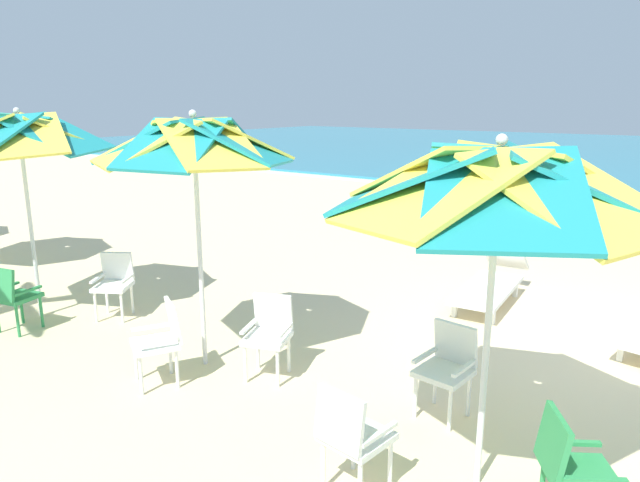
# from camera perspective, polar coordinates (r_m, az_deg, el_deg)

# --- Properties ---
(ground_plane) EXTENTS (80.00, 80.00, 0.00)m
(ground_plane) POSITION_cam_1_polar(r_m,az_deg,el_deg) (7.37, 25.06, -10.27)
(ground_plane) COLOR beige
(beach_umbrella_0) EXTENTS (2.38, 2.38, 2.63)m
(beach_umbrella_0) POSITION_cam_1_polar(r_m,az_deg,el_deg) (4.03, 17.31, 5.30)
(beach_umbrella_0) COLOR silver
(beach_umbrella_0) RESTS_ON ground
(plastic_chair_0) EXTENTS (0.48, 0.50, 0.87)m
(plastic_chair_0) POSITION_cam_1_polar(r_m,az_deg,el_deg) (5.47, 12.56, -11.90)
(plastic_chair_0) COLOR white
(plastic_chair_0) RESTS_ON ground
(plastic_chair_1) EXTENTS (0.49, 0.52, 0.87)m
(plastic_chair_1) POSITION_cam_1_polar(r_m,az_deg,el_deg) (4.37, 3.12, -18.57)
(plastic_chair_1) COLOR white
(plastic_chair_1) RESTS_ON ground
(plastic_chair_2) EXTENTS (0.63, 0.61, 0.87)m
(plastic_chair_2) POSITION_cam_1_polar(r_m,az_deg,el_deg) (4.36, 23.66, -19.90)
(plastic_chair_2) COLOR #2D8C4C
(plastic_chair_2) RESTS_ON ground
(beach_umbrella_1) EXTENTS (2.05, 2.05, 2.75)m
(beach_umbrella_1) POSITION_cam_1_polar(r_m,az_deg,el_deg) (6.01, -12.39, 9.35)
(beach_umbrella_1) COLOR silver
(beach_umbrella_1) RESTS_ON ground
(plastic_chair_3) EXTENTS (0.60, 0.62, 0.87)m
(plastic_chair_3) POSITION_cam_1_polar(r_m,az_deg,el_deg) (6.12, -15.50, -9.24)
(plastic_chair_3) COLOR white
(plastic_chair_3) RESTS_ON ground
(plastic_chair_4) EXTENTS (0.57, 0.59, 0.87)m
(plastic_chair_4) POSITION_cam_1_polar(r_m,az_deg,el_deg) (6.10, -5.07, -8.86)
(plastic_chair_4) COLOR white
(plastic_chair_4) RESTS_ON ground
(beach_umbrella_2) EXTENTS (2.32, 2.32, 2.76)m
(beach_umbrella_2) POSITION_cam_1_polar(r_m,az_deg,el_deg) (8.26, -27.69, 9.27)
(beach_umbrella_2) COLOR silver
(beach_umbrella_2) RESTS_ON ground
(plastic_chair_5) EXTENTS (0.61, 0.63, 0.87)m
(plastic_chair_5) POSITION_cam_1_polar(r_m,az_deg,el_deg) (8.17, -19.75, -3.75)
(plastic_chair_5) COLOR white
(plastic_chair_5) RESTS_ON ground
(plastic_chair_6) EXTENTS (0.53, 0.55, 0.87)m
(plastic_chair_6) POSITION_cam_1_polar(r_m,az_deg,el_deg) (8.12, -28.28, -4.70)
(plastic_chair_6) COLOR #2D8C4C
(plastic_chair_6) RESTS_ON ground
(sun_lounger_2) EXTENTS (0.81, 2.19, 0.62)m
(sun_lounger_2) POSITION_cam_1_polar(r_m,az_deg,el_deg) (8.64, 16.65, -4.06)
(sun_lounger_2) COLOR white
(sun_lounger_2) RESTS_ON ground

